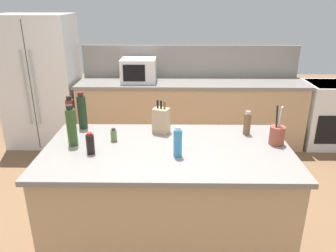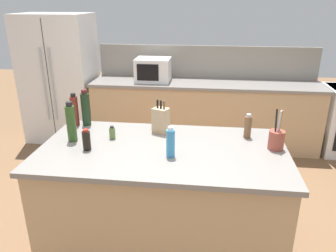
% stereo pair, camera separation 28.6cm
% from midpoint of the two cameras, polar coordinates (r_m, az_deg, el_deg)
% --- Properties ---
extents(ground_plane, '(14.00, 14.00, 0.00)m').
position_cam_midpoint_polar(ground_plane, '(3.08, -2.92, -19.97)').
color(ground_plane, brown).
extents(back_counter_run, '(3.21, 0.66, 0.94)m').
position_cam_midpoint_polar(back_counter_run, '(4.77, 2.19, 2.25)').
color(back_counter_run, tan).
rests_on(back_counter_run, ground_plane).
extents(wall_backsplash, '(3.17, 0.03, 0.46)m').
position_cam_midpoint_polar(wall_backsplash, '(4.90, 2.23, 11.21)').
color(wall_backsplash, gray).
rests_on(wall_backsplash, back_counter_run).
extents(kitchen_island, '(1.93, 1.03, 0.94)m').
position_cam_midpoint_polar(kitchen_island, '(2.79, -3.11, -12.68)').
color(kitchen_island, tan).
rests_on(kitchen_island, ground_plane).
extents(refrigerator, '(1.00, 0.75, 1.84)m').
position_cam_midpoint_polar(refrigerator, '(5.11, -22.74, 7.13)').
color(refrigerator, white).
rests_on(refrigerator, ground_plane).
extents(range_oven, '(0.76, 0.65, 0.92)m').
position_cam_midpoint_polar(range_oven, '(5.23, 24.97, 1.89)').
color(range_oven, white).
rests_on(range_oven, ground_plane).
extents(microwave, '(0.48, 0.39, 0.32)m').
position_cam_midpoint_polar(microwave, '(4.64, -6.94, 9.61)').
color(microwave, white).
rests_on(microwave, back_counter_run).
extents(knife_block, '(0.16, 0.14, 0.29)m').
position_cam_midpoint_polar(knife_block, '(2.82, -4.11, 0.94)').
color(knife_block, tan).
rests_on(knife_block, kitchen_island).
extents(utensil_crock, '(0.12, 0.12, 0.32)m').
position_cam_midpoint_polar(utensil_crock, '(2.70, 15.63, -1.51)').
color(utensil_crock, brown).
rests_on(utensil_crock, kitchen_island).
extents(wine_bottle, '(0.08, 0.08, 0.33)m').
position_cam_midpoint_polar(wine_bottle, '(3.03, -17.38, 2.37)').
color(wine_bottle, black).
rests_on(wine_bottle, kitchen_island).
extents(spice_jar_oregano, '(0.05, 0.05, 0.11)m').
position_cam_midpoint_polar(spice_jar_oregano, '(2.73, -12.42, -1.63)').
color(spice_jar_oregano, '#567038').
rests_on(spice_jar_oregano, kitchen_island).
extents(pepper_grinder, '(0.06, 0.06, 0.21)m').
position_cam_midpoint_polar(pepper_grinder, '(2.83, 10.85, 0.38)').
color(pepper_grinder, brown).
rests_on(pepper_grinder, kitchen_island).
extents(dish_soap_bottle, '(0.06, 0.06, 0.24)m').
position_cam_midpoint_polar(dish_soap_bottle, '(2.39, -1.72, -2.95)').
color(dish_soap_bottle, '#3384BC').
rests_on(dish_soap_bottle, kitchen_island).
extents(vinegar_bottle, '(0.07, 0.07, 0.30)m').
position_cam_midpoint_polar(vinegar_bottle, '(3.05, -19.23, 1.98)').
color(vinegar_bottle, maroon).
rests_on(vinegar_bottle, kitchen_island).
extents(olive_oil_bottle, '(0.08, 0.08, 0.33)m').
position_cam_midpoint_polar(olive_oil_bottle, '(2.70, -19.40, -0.16)').
color(olive_oil_bottle, '#2D4C1E').
rests_on(olive_oil_bottle, kitchen_island).
extents(soy_sauce_bottle, '(0.06, 0.06, 0.17)m').
position_cam_midpoint_polar(soy_sauce_bottle, '(2.55, -16.55, -3.05)').
color(soy_sauce_bottle, black).
rests_on(soy_sauce_bottle, kitchen_island).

